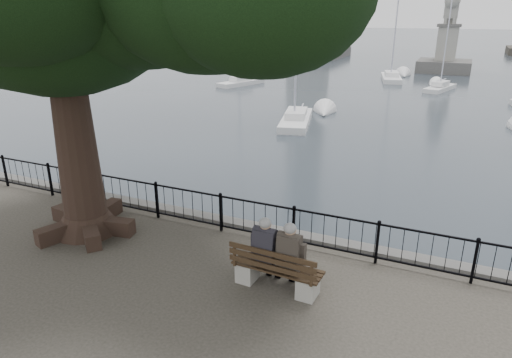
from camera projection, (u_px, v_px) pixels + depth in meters
The scene contains 10 objects.
harbor at pixel (264, 247), 12.20m from camera, with size 260.00×260.00×1.20m.
railing at pixel (256, 218), 11.41m from camera, with size 22.06×0.06×1.00m.
bench at pixel (276, 274), 9.36m from camera, with size 1.92×0.65×1.00m.
person_left at pixel (268, 253), 9.42m from camera, with size 0.47×0.80×1.58m.
person_right at pixel (292, 259), 9.19m from camera, with size 0.47×0.80×1.58m.
lion_monument at pixel (446, 53), 51.06m from camera, with size 5.67×5.67×8.44m.
sailboat_b at pixel (296, 118), 27.71m from camera, with size 2.93×5.95×11.84m.
sailboat_e at pixel (241, 81), 42.37m from camera, with size 2.91×5.27×11.80m.
sailboat_f at pixel (440, 87), 39.49m from camera, with size 2.54×4.89×9.62m.
sailboat_h at pixel (391, 76), 45.34m from camera, with size 2.95×6.31×14.81m.
Camera 1 is at (4.26, -6.96, 5.41)m, focal length 32.00 mm.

